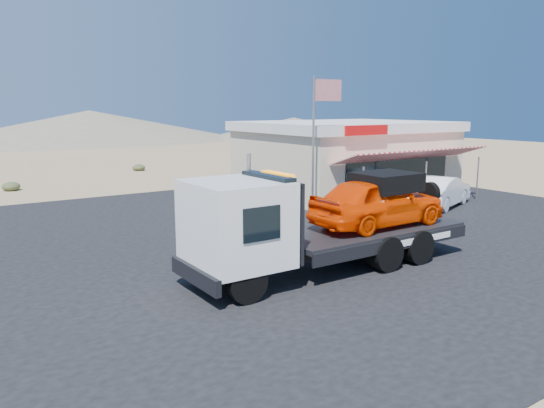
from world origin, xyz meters
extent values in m
plane|color=#9D8059|center=(0.00, 0.00, 0.00)|extent=(120.00, 120.00, 0.00)
cube|color=black|center=(2.00, 3.00, 0.01)|extent=(32.00, 24.00, 0.02)
cylinder|color=black|center=(-2.91, -2.59, 0.54)|extent=(1.04, 0.31, 1.04)
cylinder|color=black|center=(-2.91, -0.50, 0.54)|extent=(1.04, 0.31, 1.04)
cylinder|color=black|center=(1.78, -2.59, 0.54)|extent=(1.04, 0.57, 1.04)
cylinder|color=black|center=(1.78, -0.50, 0.54)|extent=(1.04, 0.57, 1.04)
cylinder|color=black|center=(3.13, -2.59, 0.54)|extent=(1.04, 0.57, 1.04)
cylinder|color=black|center=(3.13, -0.50, 0.54)|extent=(1.04, 0.57, 1.04)
cube|color=black|center=(0.95, -1.55, 0.70)|extent=(8.54, 1.04, 0.31)
cube|color=white|center=(-2.60, -1.55, 1.79)|extent=(2.29, 2.45, 2.19)
cube|color=black|center=(-1.61, -1.55, 2.52)|extent=(0.36, 2.08, 0.94)
cube|color=black|center=(-1.29, -1.55, 1.74)|extent=(0.10, 2.29, 2.08)
cube|color=orange|center=(-1.29, -1.55, 2.94)|extent=(0.26, 1.25, 0.16)
cube|color=black|center=(2.09, -1.55, 0.98)|extent=(6.25, 2.40, 0.16)
imported|color=#F93B00|center=(2.51, -1.55, 1.84)|extent=(4.59, 1.85, 1.56)
cube|color=black|center=(2.82, -1.55, 2.44)|extent=(1.88, 1.56, 0.57)
imported|color=silver|center=(11.35, 3.06, 0.76)|extent=(4.77, 3.03, 1.48)
cube|color=beige|center=(10.50, 9.00, 1.72)|extent=(10.00, 8.00, 3.40)
cube|color=white|center=(10.50, 9.00, 3.67)|extent=(10.40, 8.40, 0.50)
cube|color=red|center=(8.00, 4.74, 3.67)|extent=(2.60, 0.12, 0.45)
cube|color=black|center=(10.50, 4.98, 1.52)|extent=(7.00, 0.06, 1.60)
cube|color=red|center=(10.50, 4.10, 2.47)|extent=(9.00, 1.73, 0.61)
cylinder|color=#99999E|center=(6.50, 3.30, 1.12)|extent=(0.08, 0.08, 2.20)
cylinder|color=#99999E|center=(10.50, 3.30, 1.12)|extent=(0.08, 0.08, 2.20)
cylinder|color=#99999E|center=(14.50, 3.30, 1.12)|extent=(0.08, 0.08, 2.20)
cylinder|color=#99999E|center=(4.70, 4.50, 3.02)|extent=(0.10, 0.10, 6.00)
cube|color=#B20C14|center=(5.45, 4.50, 5.42)|extent=(1.50, 0.02, 0.90)
ellipsoid|color=#3A4726|center=(-4.95, 20.02, 0.27)|extent=(0.99, 0.99, 0.53)
ellipsoid|color=#3A4726|center=(4.46, 25.11, 0.26)|extent=(0.95, 0.95, 0.51)
cone|color=#726B59|center=(10.00, 58.00, 2.10)|extent=(44.00, 44.00, 4.20)
cone|color=#726B59|center=(40.00, 54.00, 1.50)|extent=(32.00, 32.00, 3.00)
camera|label=1|loc=(-9.28, -13.14, 4.77)|focal=35.00mm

